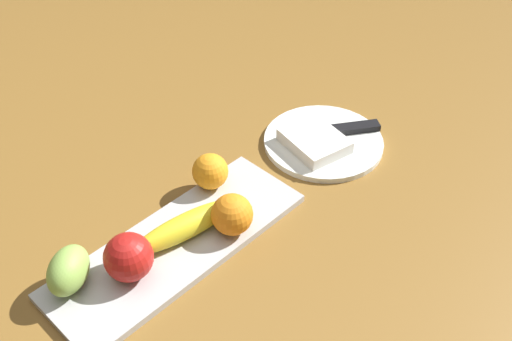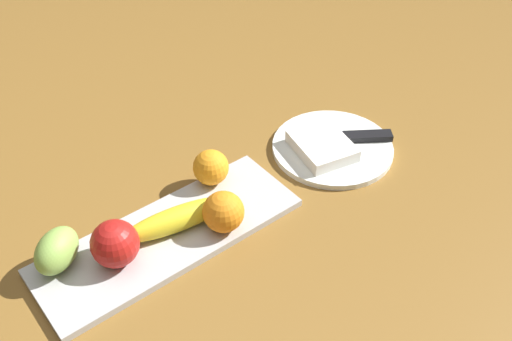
{
  "view_description": "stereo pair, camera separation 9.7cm",
  "coord_description": "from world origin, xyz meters",
  "px_view_note": "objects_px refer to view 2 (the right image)",
  "views": [
    {
      "loc": [
        0.34,
        0.5,
        0.68
      ],
      "look_at": [
        -0.18,
        -0.0,
        0.04
      ],
      "focal_mm": 41.43,
      "sensor_mm": 36.0,
      "label": 1
    },
    {
      "loc": [
        0.27,
        0.57,
        0.68
      ],
      "look_at": [
        -0.18,
        -0.0,
        0.04
      ],
      "focal_mm": 41.43,
      "sensor_mm": 36.0,
      "label": 2
    }
  ],
  "objects_px": {
    "grape_bunch": "(57,250)",
    "folded_napkin": "(321,145)",
    "orange_near_apple": "(223,212)",
    "fruit_tray": "(168,234)",
    "dinner_plate": "(331,147)",
    "apple": "(114,242)",
    "knife": "(359,137)",
    "banana": "(177,218)",
    "orange_near_banana": "(211,167)"
  },
  "relations": [
    {
      "from": "orange_near_apple",
      "to": "folded_napkin",
      "type": "height_order",
      "value": "orange_near_apple"
    },
    {
      "from": "apple",
      "to": "orange_near_banana",
      "type": "relative_size",
      "value": 1.18
    },
    {
      "from": "orange_near_banana",
      "to": "dinner_plate",
      "type": "xyz_separation_m",
      "value": [
        -0.23,
        0.05,
        -0.04
      ]
    },
    {
      "from": "banana",
      "to": "orange_near_banana",
      "type": "bearing_deg",
      "value": 38.19
    },
    {
      "from": "apple",
      "to": "grape_bunch",
      "type": "relative_size",
      "value": 0.88
    },
    {
      "from": "banana",
      "to": "orange_near_apple",
      "type": "height_order",
      "value": "orange_near_apple"
    },
    {
      "from": "dinner_plate",
      "to": "fruit_tray",
      "type": "bearing_deg",
      "value": 0.0
    },
    {
      "from": "fruit_tray",
      "to": "grape_bunch",
      "type": "relative_size",
      "value": 5.2
    },
    {
      "from": "banana",
      "to": "orange_near_apple",
      "type": "distance_m",
      "value": 0.07
    },
    {
      "from": "banana",
      "to": "knife",
      "type": "relative_size",
      "value": 1.11
    },
    {
      "from": "banana",
      "to": "dinner_plate",
      "type": "height_order",
      "value": "banana"
    },
    {
      "from": "orange_near_apple",
      "to": "orange_near_banana",
      "type": "relative_size",
      "value": 1.08
    },
    {
      "from": "folded_napkin",
      "to": "orange_near_apple",
      "type": "bearing_deg",
      "value": 10.57
    },
    {
      "from": "fruit_tray",
      "to": "dinner_plate",
      "type": "height_order",
      "value": "fruit_tray"
    },
    {
      "from": "fruit_tray",
      "to": "knife",
      "type": "bearing_deg",
      "value": 177.03
    },
    {
      "from": "grape_bunch",
      "to": "folded_napkin",
      "type": "height_order",
      "value": "grape_bunch"
    },
    {
      "from": "fruit_tray",
      "to": "orange_near_apple",
      "type": "bearing_deg",
      "value": 148.4
    },
    {
      "from": "orange_near_apple",
      "to": "knife",
      "type": "distance_m",
      "value": 0.33
    },
    {
      "from": "dinner_plate",
      "to": "orange_near_banana",
      "type": "bearing_deg",
      "value": -12.98
    },
    {
      "from": "apple",
      "to": "knife",
      "type": "bearing_deg",
      "value": 177.63
    },
    {
      "from": "fruit_tray",
      "to": "orange_near_apple",
      "type": "xyz_separation_m",
      "value": [
        -0.08,
        0.05,
        0.04
      ]
    },
    {
      "from": "grape_bunch",
      "to": "knife",
      "type": "bearing_deg",
      "value": 173.61
    },
    {
      "from": "dinner_plate",
      "to": "banana",
      "type": "bearing_deg",
      "value": 0.46
    },
    {
      "from": "banana",
      "to": "orange_near_apple",
      "type": "xyz_separation_m",
      "value": [
        -0.06,
        0.04,
        0.01
      ]
    },
    {
      "from": "apple",
      "to": "folded_napkin",
      "type": "bearing_deg",
      "value": -179.92
    },
    {
      "from": "fruit_tray",
      "to": "banana",
      "type": "relative_size",
      "value": 2.35
    },
    {
      "from": "orange_near_apple",
      "to": "knife",
      "type": "bearing_deg",
      "value": -175.53
    },
    {
      "from": "grape_bunch",
      "to": "dinner_plate",
      "type": "height_order",
      "value": "grape_bunch"
    },
    {
      "from": "orange_near_banana",
      "to": "banana",
      "type": "bearing_deg",
      "value": 28.11
    },
    {
      "from": "apple",
      "to": "dinner_plate",
      "type": "distance_m",
      "value": 0.44
    },
    {
      "from": "folded_napkin",
      "to": "fruit_tray",
      "type": "bearing_deg",
      "value": -0.0
    },
    {
      "from": "orange_near_banana",
      "to": "orange_near_apple",
      "type": "bearing_deg",
      "value": 64.96
    },
    {
      "from": "apple",
      "to": "orange_near_banana",
      "type": "height_order",
      "value": "apple"
    },
    {
      "from": "orange_near_banana",
      "to": "dinner_plate",
      "type": "bearing_deg",
      "value": 167.02
    },
    {
      "from": "banana",
      "to": "dinner_plate",
      "type": "bearing_deg",
      "value": 10.54
    },
    {
      "from": "apple",
      "to": "folded_napkin",
      "type": "height_order",
      "value": "apple"
    },
    {
      "from": "orange_near_banana",
      "to": "fruit_tray",
      "type": "bearing_deg",
      "value": 23.5
    },
    {
      "from": "banana",
      "to": "folded_napkin",
      "type": "distance_m",
      "value": 0.31
    },
    {
      "from": "grape_bunch",
      "to": "knife",
      "type": "xyz_separation_m",
      "value": [
        -0.56,
        0.06,
        -0.03
      ]
    },
    {
      "from": "orange_near_apple",
      "to": "grape_bunch",
      "type": "relative_size",
      "value": 0.8
    },
    {
      "from": "apple",
      "to": "banana",
      "type": "xyz_separation_m",
      "value": [
        -0.1,
        0.0,
        -0.02
      ]
    },
    {
      "from": "orange_near_apple",
      "to": "folded_napkin",
      "type": "bearing_deg",
      "value": -169.43
    },
    {
      "from": "orange_near_apple",
      "to": "apple",
      "type": "bearing_deg",
      "value": -15.81
    },
    {
      "from": "knife",
      "to": "grape_bunch",
      "type": "bearing_deg",
      "value": 28.31
    },
    {
      "from": "fruit_tray",
      "to": "dinner_plate",
      "type": "relative_size",
      "value": 1.91
    },
    {
      "from": "banana",
      "to": "knife",
      "type": "distance_m",
      "value": 0.38
    },
    {
      "from": "banana",
      "to": "orange_near_apple",
      "type": "relative_size",
      "value": 2.75
    },
    {
      "from": "orange_near_apple",
      "to": "dinner_plate",
      "type": "relative_size",
      "value": 0.29
    },
    {
      "from": "grape_bunch",
      "to": "folded_napkin",
      "type": "xyz_separation_m",
      "value": [
        -0.48,
        0.04,
        -0.02
      ]
    },
    {
      "from": "fruit_tray",
      "to": "banana",
      "type": "distance_m",
      "value": 0.03
    }
  ]
}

